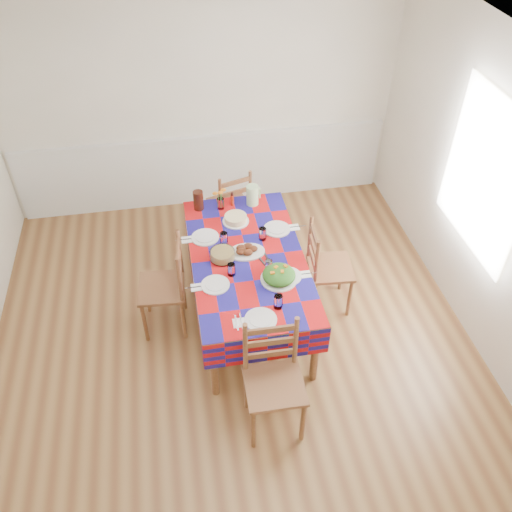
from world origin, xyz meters
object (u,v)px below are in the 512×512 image
Objects in this scene: dining_table at (248,263)px; chair_near at (273,380)px; green_pitcher at (252,195)px; tea_pitcher at (198,200)px; chair_right at (326,268)px; chair_left at (167,287)px; meat_platter at (246,251)px; chair_far at (231,205)px.

chair_near is (0.00, -1.21, -0.16)m from dining_table.
tea_pitcher is at bearing 178.81° from green_pitcher.
chair_left is at bearing 95.24° from chair_right.
chair_right is (0.77, -0.05, -0.30)m from meat_platter.
dining_table is 0.92m from tea_pitcher.
chair_far is 1.43m from chair_right.
chair_near is at bearing -89.85° from meat_platter.
chair_left is at bearing -116.01° from tea_pitcher.
chair_far is at bearing 46.52° from tea_pitcher.
green_pitcher is at bearing 75.94° from meat_platter.
meat_platter is 1.62× the size of green_pitcher.
chair_near is 2.43m from chair_far.
chair_near is at bearing 36.61° from chair_left.
chair_far is at bearing 36.87° from chair_right.
tea_pitcher is at bearing 59.18° from chair_right.
chair_far is (0.01, 1.16, -0.32)m from meat_platter.
meat_platter is at bearing 98.57° from chair_left.
meat_platter is 1.21m from chair_far.
meat_platter reaches higher than dining_table.
green_pitcher is (0.19, 0.75, 0.08)m from meat_platter.
meat_platter is 0.78m from green_pitcher.
chair_far is (-0.17, 0.41, -0.40)m from green_pitcher.
tea_pitcher is 0.68m from chair_far.
tea_pitcher is at bearing 101.10° from chair_near.
green_pitcher is at bearing 40.82° from chair_right.
chair_left is 1.03× the size of chair_right.
tea_pitcher is (-0.36, 0.82, 0.19)m from dining_table.
meat_platter is 1.68× the size of tea_pitcher.
chair_right reaches higher than green_pitcher.
dining_table is 9.07× the size of green_pitcher.
dining_table is 5.60× the size of meat_platter.
chair_left is (-0.76, -0.06, -0.28)m from meat_platter.
chair_right reaches higher than tea_pitcher.
green_pitcher is at bearing 134.63° from chair_left.
dining_table is 1.92× the size of chair_left.
green_pitcher is 0.21× the size of chair_near.
chair_right is at bearing 94.46° from chair_left.
chair_near reaches higher than chair_far.
chair_far is at bearing 113.03° from green_pitcher.
chair_near is (0.37, -2.03, -0.34)m from tea_pitcher.
chair_near reaches higher than tea_pitcher.
chair_near is 1.44m from chair_right.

